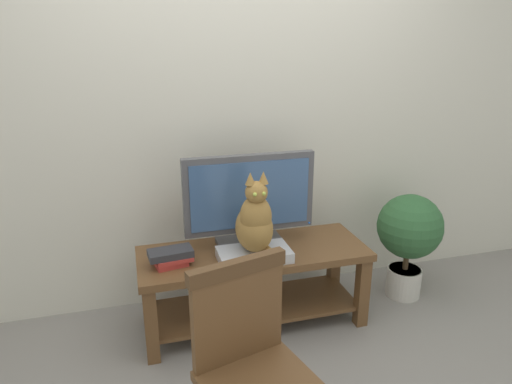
{
  "coord_description": "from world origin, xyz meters",
  "views": [
    {
      "loc": [
        -0.66,
        -1.91,
        1.68
      ],
      "look_at": [
        -0.01,
        0.4,
        0.87
      ],
      "focal_mm": 32.15,
      "sensor_mm": 36.0,
      "label": 1
    }
  ],
  "objects": [
    {
      "name": "wooden_chair",
      "position": [
        -0.29,
        -0.52,
        0.52
      ],
      "size": [
        0.49,
        0.5,
        0.9
      ],
      "color": "brown",
      "rests_on": "ground"
    },
    {
      "name": "tv",
      "position": [
        -0.01,
        0.54,
        0.78
      ],
      "size": [
        0.78,
        0.2,
        0.56
      ],
      "color": "#4C4C51",
      "rests_on": "tv_stand"
    },
    {
      "name": "ground_plane",
      "position": [
        0.0,
        0.0,
        0.0
      ],
      "size": [
        12.0,
        12.0,
        0.0
      ],
      "primitive_type": "plane",
      "color": "gray"
    },
    {
      "name": "potted_plant",
      "position": [
        1.06,
        0.48,
        0.46
      ],
      "size": [
        0.42,
        0.42,
        0.72
      ],
      "color": "beige",
      "rests_on": "ground"
    },
    {
      "name": "tv_stand",
      "position": [
        -0.01,
        0.45,
        0.34
      ],
      "size": [
        1.35,
        0.5,
        0.49
      ],
      "color": "brown",
      "rests_on": "ground"
    },
    {
      "name": "cat",
      "position": [
        -0.04,
        0.32,
        0.73
      ],
      "size": [
        0.2,
        0.33,
        0.47
      ],
      "color": "olive",
      "rests_on": "media_box"
    },
    {
      "name": "book_stack",
      "position": [
        -0.49,
        0.4,
        0.54
      ],
      "size": [
        0.25,
        0.19,
        0.09
      ],
      "color": "#B2332D",
      "rests_on": "tv_stand"
    },
    {
      "name": "media_box",
      "position": [
        -0.04,
        0.34,
        0.52
      ],
      "size": [
        0.41,
        0.23,
        0.06
      ],
      "color": "#BCBCC1",
      "rests_on": "tv_stand"
    },
    {
      "name": "back_wall",
      "position": [
        0.0,
        0.92,
        1.4
      ],
      "size": [
        7.0,
        0.12,
        2.8
      ],
      "primitive_type": "cube",
      "color": "beige",
      "rests_on": "ground"
    }
  ]
}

